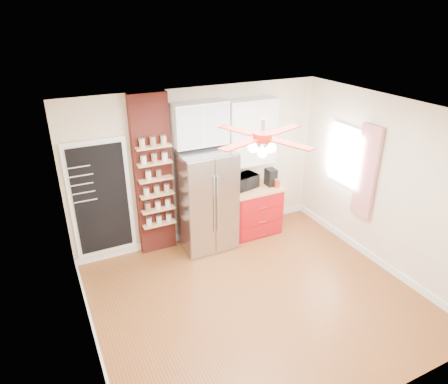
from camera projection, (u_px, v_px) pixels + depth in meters
name	position (u px, v px, depth m)	size (l,w,h in m)	color
floor	(256.00, 298.00, 5.79)	(4.50, 4.50, 0.00)	brown
ceiling	(264.00, 114.00, 4.66)	(4.50, 4.50, 0.00)	white
wall_back	(200.00, 166.00, 6.85)	(4.50, 0.02, 2.70)	beige
wall_front	(373.00, 311.00, 3.60)	(4.50, 0.02, 2.70)	beige
wall_left	(81.00, 260.00, 4.32)	(0.02, 4.00, 2.70)	beige
wall_right	(385.00, 185.00, 6.12)	(0.02, 4.00, 2.70)	beige
chalkboard	(101.00, 200.00, 6.25)	(0.95, 0.05, 1.95)	white
brick_pillar	(153.00, 177.00, 6.45)	(0.60, 0.16, 2.70)	maroon
fridge	(206.00, 200.00, 6.73)	(0.90, 0.70, 1.75)	#AEADB2
upper_glass_cabinet	(200.00, 124.00, 6.35)	(0.90, 0.35, 0.70)	white
red_cabinet	(254.00, 210.00, 7.34)	(0.94, 0.64, 0.90)	#A40C11
upper_shelf_unit	(251.00, 132.00, 6.88)	(0.90, 0.30, 1.15)	white
window	(346.00, 156.00, 6.76)	(0.04, 0.75, 1.05)	white
curtain	(366.00, 172.00, 6.34)	(0.06, 0.40, 1.55)	red
ceiling_fan	(263.00, 137.00, 4.77)	(1.40, 1.40, 0.44)	silver
toaster_oven	(245.00, 181.00, 7.09)	(0.45, 0.30, 0.25)	black
coffee_maker	(271.00, 177.00, 7.18)	(0.17, 0.21, 0.31)	black
canister_left	(277.00, 184.00, 7.14)	(0.10, 0.10, 0.14)	#B5300A
canister_right	(270.00, 180.00, 7.27)	(0.11, 0.11, 0.14)	red
pantry_jar_oats	(148.00, 175.00, 6.25)	(0.09, 0.09, 0.14)	beige
pantry_jar_beans	(159.00, 174.00, 6.32)	(0.09, 0.09, 0.12)	#8A6046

